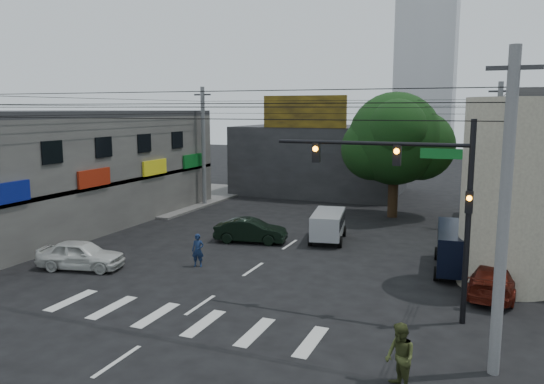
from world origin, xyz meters
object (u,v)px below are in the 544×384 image
Objects in this scene: traffic_gantry at (420,186)px; utility_pole_far_right at (496,156)px; utility_pole_near_right at (504,217)px; traffic_officer at (198,250)px; utility_pole_far_left at (203,147)px; street_tree at (395,139)px; white_compact at (81,255)px; navy_van at (459,250)px; silver_minivan at (328,227)px; maroon_sedan at (493,279)px; pedestrian_olive at (400,358)px; dark_sedan at (251,231)px.

utility_pole_far_right is (2.68, 17.00, -0.23)m from traffic_gantry.
utility_pole_near_right is 1.00× the size of utility_pole_far_right.
utility_pole_near_right is 5.74× the size of traffic_officer.
utility_pole_far_left reaches higher than traffic_officer.
utility_pole_far_left is (-14.50, -1.00, -0.87)m from street_tree.
traffic_gantry is 1.66× the size of white_compact.
silver_minivan is at bearing 61.09° from navy_van.
street_tree is 16.52m from maroon_sedan.
traffic_officer is 13.37m from pedestrian_olive.
dark_sedan is 0.81× the size of navy_van.
pedestrian_olive is (18.63, -22.46, -3.66)m from utility_pole_far_left.
pedestrian_olive is (-2.37, -9.06, 0.29)m from maroon_sedan.
utility_pole_near_right is 1.75× the size of navy_van.
silver_minivan is 2.58× the size of traffic_officer.
traffic_gantry is 11.49m from traffic_officer.
white_compact is 2.70× the size of traffic_officer.
utility_pole_far_left reaches higher than maroon_sedan.
street_tree is 1.89× the size of maroon_sedan.
maroon_sedan is at bearing -9.63° from traffic_officer.
traffic_officer is (4.95, 2.43, 0.11)m from white_compact.
dark_sedan is at bearing -121.33° from street_tree.
navy_van is at bearing -66.66° from street_tree.
pedestrian_olive reaches higher than traffic_officer.
pedestrian_olive is at bearing -96.02° from utility_pole_far_right.
traffic_officer is at bearing -163.04° from pedestrian_olive.
dark_sedan is at bearing -48.45° from utility_pole_far_left.
silver_minivan is at bearing -57.36° from white_compact.
street_tree reaches higher than white_compact.
utility_pole_far_left is 21.00m from utility_pole_far_right.
utility_pole_far_left is at bearing -27.99° from maroon_sedan.
navy_van is (19.51, -10.62, -3.58)m from utility_pole_far_left.
white_compact is at bearing -80.34° from utility_pole_far_left.
navy_van is 11.88m from pedestrian_olive.
utility_pole_far_right is 13.97m from maroon_sedan.
utility_pole_far_right is at bearing -8.75° from street_tree.
maroon_sedan is (12.76, -4.11, -0.02)m from dark_sedan.
maroon_sedan is (6.50, -14.40, -4.82)m from street_tree.
dark_sedan is (-6.26, -10.29, -4.80)m from street_tree.
street_tree is at bearing 106.82° from utility_pole_near_right.
traffic_gantry reaches higher than traffic_officer.
navy_van is at bearing -124.08° from silver_minivan.
traffic_gantry is at bearing -42.86° from utility_pole_far_left.
street_tree is 0.95× the size of utility_pole_near_right.
pedestrian_olive is (-0.88, -11.84, -0.08)m from navy_van.
utility_pole_near_right is at bearing -156.20° from silver_minivan.
utility_pole_far_left is 1.99× the size of maroon_sedan.
pedestrian_olive is at bearing -152.69° from dark_sedan.
traffic_gantry is at bearing 127.42° from utility_pole_near_right.
maroon_sedan is 1.12× the size of silver_minivan.
white_compact is (-18.11, -17.00, -3.91)m from utility_pole_far_right.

